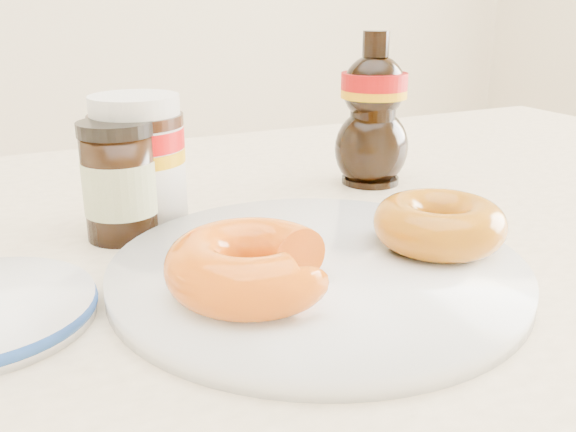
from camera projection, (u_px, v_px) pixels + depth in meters
name	position (u px, v px, depth m)	size (l,w,h in m)	color
dining_table	(307.00, 327.00, 0.58)	(1.40, 0.90, 0.75)	#FFE7C2
plate	(318.00, 270.00, 0.48)	(0.31, 0.31, 0.02)	white
donut_bitten	(251.00, 265.00, 0.42)	(0.11, 0.11, 0.04)	orange
donut_whole	(439.00, 224.00, 0.50)	(0.10, 0.10, 0.04)	#AB520B
nutella_jar	(138.00, 156.00, 0.58)	(0.08, 0.08, 0.12)	white
syrup_bottle	(373.00, 110.00, 0.70)	(0.09, 0.07, 0.17)	black
dark_jar	(120.00, 182.00, 0.55)	(0.06, 0.06, 0.10)	black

